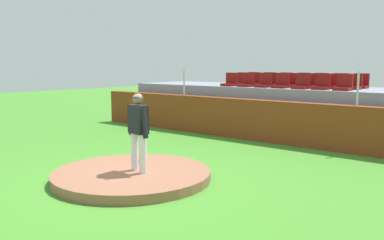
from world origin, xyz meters
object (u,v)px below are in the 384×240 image
at_px(stadium_chair_14, 253,81).
at_px(stadium_chair_20, 361,84).
at_px(stadium_chair_4, 302,84).
at_px(stadium_chair_18, 320,83).
at_px(stadium_chair_9, 276,82).
at_px(stadium_chair_8, 258,82).
at_px(stadium_chair_13, 353,85).
at_px(stadium_chair_17, 302,82).
at_px(stadium_chair_12, 331,84).
at_px(stadium_chair_11, 311,83).
at_px(baseball, 134,157).
at_px(stadium_chair_0, 230,82).
at_px(stadium_chair_10, 292,83).
at_px(stadium_chair_19, 340,83).
at_px(pitcher, 138,126).
at_px(stadium_chair_6, 344,85).
at_px(stadium_chair_2, 264,83).
at_px(stadium_chair_5, 322,85).
at_px(fielding_glove, 138,159).
at_px(stadium_chair_1, 247,82).
at_px(stadium_chair_15, 269,81).
at_px(stadium_chair_7, 242,81).
at_px(stadium_chair_16, 285,82).
at_px(stadium_chair_3, 281,83).

distance_m(stadium_chair_14, stadium_chair_20, 4.22).
distance_m(stadium_chair_4, stadium_chair_18, 1.63).
bearing_deg(stadium_chair_9, stadium_chair_8, 0.81).
height_order(stadium_chair_13, stadium_chair_17, same).
bearing_deg(stadium_chair_8, stadium_chair_12, 179.89).
height_order(stadium_chair_4, stadium_chair_18, same).
xyz_separation_m(stadium_chair_9, stadium_chair_11, (1.37, 0.00, 0.00)).
bearing_deg(stadium_chair_12, baseball, 71.51).
relative_size(stadium_chair_0, stadium_chair_12, 1.00).
distance_m(stadium_chair_4, stadium_chair_8, 2.29).
xyz_separation_m(stadium_chair_12, stadium_chair_13, (0.73, -0.00, 0.00)).
bearing_deg(stadium_chair_10, stadium_chair_19, -150.63).
distance_m(stadium_chair_10, stadium_chair_11, 0.71).
bearing_deg(pitcher, stadium_chair_6, 85.92).
distance_m(stadium_chair_2, stadium_chair_4, 1.42).
height_order(stadium_chair_0, stadium_chair_14, same).
xyz_separation_m(pitcher, stadium_chair_10, (-0.18, 7.56, 0.66)).
bearing_deg(stadium_chair_0, stadium_chair_5, -179.43).
bearing_deg(stadium_chair_20, stadium_chair_14, 0.09).
height_order(stadium_chair_2, stadium_chair_5, same).
relative_size(fielding_glove, stadium_chair_18, 0.60).
distance_m(stadium_chair_4, stadium_chair_11, 0.84).
relative_size(stadium_chair_13, stadium_chair_19, 1.00).
relative_size(stadium_chair_2, stadium_chair_20, 1.00).
bearing_deg(stadium_chair_19, baseball, 73.25).
bearing_deg(stadium_chair_4, stadium_chair_0, -0.29).
bearing_deg(fielding_glove, stadium_chair_18, 7.28).
height_order(baseball, stadium_chair_8, stadium_chair_8).
xyz_separation_m(stadium_chair_1, stadium_chair_12, (2.79, 0.80, 0.00)).
bearing_deg(stadium_chair_14, stadium_chair_4, 150.42).
bearing_deg(baseball, stadium_chair_11, 77.00).
relative_size(stadium_chair_11, stadium_chair_17, 1.00).
height_order(stadium_chair_11, stadium_chair_15, same).
relative_size(stadium_chair_4, stadium_chair_7, 1.00).
distance_m(stadium_chair_7, stadium_chair_10, 2.12).
bearing_deg(stadium_chair_16, stadium_chair_12, 158.91).
xyz_separation_m(stadium_chair_9, stadium_chair_13, (2.79, -0.02, 0.00)).
bearing_deg(stadium_chair_2, stadium_chair_3, -179.43).
height_order(stadium_chair_0, stadium_chair_20, same).
xyz_separation_m(pitcher, stadium_chair_0, (-2.29, 6.76, 0.66)).
bearing_deg(stadium_chair_20, stadium_chair_2, 29.73).
bearing_deg(stadium_chair_2, pitcher, 97.23).
bearing_deg(stadium_chair_12, stadium_chair_3, 28.68).
distance_m(stadium_chair_9, stadium_chair_16, 0.80).
height_order(stadium_chair_0, stadium_chair_1, same).
relative_size(stadium_chair_3, stadium_chair_11, 1.00).
bearing_deg(stadium_chair_11, stadium_chair_9, 0.11).
relative_size(stadium_chair_6, stadium_chair_11, 1.00).
distance_m(stadium_chair_9, stadium_chair_18, 1.56).
bearing_deg(stadium_chair_19, stadium_chair_2, 36.90).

